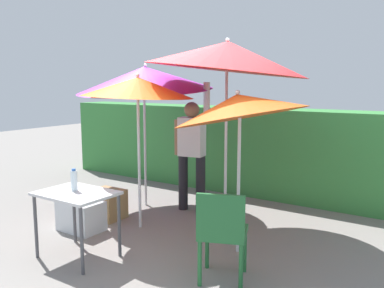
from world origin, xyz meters
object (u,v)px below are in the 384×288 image
object	(u,v)px
crate_cardboard	(107,204)
umbrella_navy	(227,56)
umbrella_rainbow	(145,79)
chair_plastic	(222,230)
bottle_water	(74,180)
cooler_box	(81,216)
folding_table	(77,200)
person_vendor	(192,148)
umbrella_yellow	(138,87)
umbrella_orange	(239,106)

from	to	relation	value
crate_cardboard	umbrella_navy	bearing A→B (deg)	23.56
umbrella_rainbow	chair_plastic	distance (m)	3.01
umbrella_rainbow	umbrella_navy	xyz separation A→B (m)	(1.45, -0.12, 0.27)
umbrella_navy	bottle_water	size ratio (longest dim) A/B	10.50
umbrella_navy	cooler_box	bearing A→B (deg)	-140.42
umbrella_navy	cooler_box	distance (m)	2.74
umbrella_rainbow	folding_table	bearing A→B (deg)	-71.86
person_vendor	crate_cardboard	world-z (taller)	person_vendor
umbrella_navy	person_vendor	xyz separation A→B (m)	(-0.72, 0.28, -1.26)
person_vendor	folding_table	bearing A→B (deg)	-93.16
umbrella_yellow	chair_plastic	distance (m)	2.20
person_vendor	folding_table	xyz separation A→B (m)	(-0.11, -2.04, -0.30)
person_vendor	crate_cardboard	xyz separation A→B (m)	(-0.79, -0.94, -0.74)
umbrella_navy	folding_table	world-z (taller)	umbrella_navy
umbrella_navy	bottle_water	bearing A→B (deg)	-117.20
umbrella_rainbow	umbrella_yellow	world-z (taller)	umbrella_rainbow
chair_plastic	folding_table	xyz separation A→B (m)	(-1.57, -0.37, 0.13)
umbrella_rainbow	bottle_water	size ratio (longest dim) A/B	9.17
umbrella_navy	cooler_box	size ratio (longest dim) A/B	4.53
umbrella_navy	folding_table	bearing A→B (deg)	-115.37
umbrella_orange	crate_cardboard	world-z (taller)	umbrella_orange
umbrella_orange	umbrella_navy	world-z (taller)	umbrella_navy
folding_table	umbrella_rainbow	bearing A→B (deg)	108.14
bottle_water	umbrella_orange	bearing A→B (deg)	35.77
cooler_box	folding_table	world-z (taller)	folding_table
umbrella_rainbow	bottle_water	world-z (taller)	umbrella_rainbow
folding_table	crate_cardboard	bearing A→B (deg)	121.56
chair_plastic	cooler_box	size ratio (longest dim) A/B	1.60
crate_cardboard	folding_table	world-z (taller)	folding_table
umbrella_yellow	umbrella_navy	distance (m)	1.18
umbrella_navy	crate_cardboard	distance (m)	2.59
umbrella_rainbow	chair_plastic	bearing A→B (deg)	-34.61
cooler_box	bottle_water	size ratio (longest dim) A/B	2.32
chair_plastic	crate_cardboard	bearing A→B (deg)	161.93
umbrella_navy	person_vendor	bearing A→B (deg)	158.51
umbrella_orange	folding_table	world-z (taller)	umbrella_orange
bottle_water	umbrella_yellow	bearing A→B (deg)	89.93
umbrella_orange	crate_cardboard	xyz separation A→B (m)	(-2.04, 0.05, -1.43)
cooler_box	folding_table	bearing A→B (deg)	-43.28
umbrella_orange	person_vendor	xyz separation A→B (m)	(-1.26, 0.99, -0.69)
umbrella_rainbow	folding_table	world-z (taller)	umbrella_rainbow
umbrella_orange	umbrella_navy	bearing A→B (deg)	127.19
umbrella_yellow	umbrella_orange	bearing A→B (deg)	-1.04
umbrella_rainbow	cooler_box	world-z (taller)	umbrella_rainbow
umbrella_rainbow	umbrella_orange	bearing A→B (deg)	-22.54
umbrella_yellow	umbrella_rainbow	bearing A→B (deg)	125.05
chair_plastic	bottle_water	distance (m)	1.70
chair_plastic	bottle_water	xyz separation A→B (m)	(-1.63, -0.34, 0.33)
cooler_box	crate_cardboard	xyz separation A→B (m)	(-0.07, 0.53, 0.01)
umbrella_yellow	bottle_water	size ratio (longest dim) A/B	8.28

